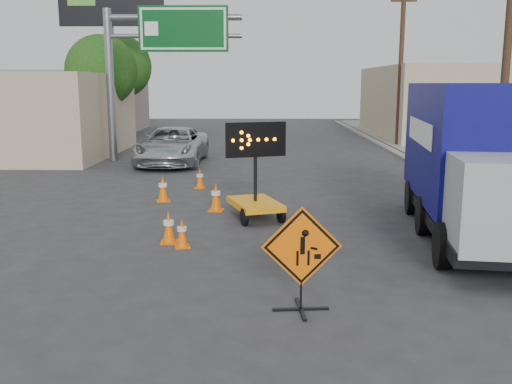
{
  "coord_description": "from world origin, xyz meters",
  "views": [
    {
      "loc": [
        0.51,
        -8.19,
        3.53
      ],
      "look_at": [
        0.35,
        2.88,
        1.41
      ],
      "focal_mm": 40.0,
      "sensor_mm": 36.0,
      "label": 1
    }
  ],
  "objects_px": {
    "construction_sign": "(302,256)",
    "arrow_board": "(255,197)",
    "box_truck": "(473,169)",
    "pickup_truck": "(172,146)"
  },
  "relations": [
    {
      "from": "construction_sign",
      "to": "arrow_board",
      "type": "relative_size",
      "value": 0.66
    },
    {
      "from": "box_truck",
      "to": "pickup_truck",
      "type": "bearing_deg",
      "value": 133.46
    },
    {
      "from": "pickup_truck",
      "to": "construction_sign",
      "type": "bearing_deg",
      "value": -73.33
    },
    {
      "from": "construction_sign",
      "to": "pickup_truck",
      "type": "distance_m",
      "value": 17.21
    },
    {
      "from": "arrow_board",
      "to": "pickup_truck",
      "type": "bearing_deg",
      "value": 91.12
    },
    {
      "from": "box_truck",
      "to": "construction_sign",
      "type": "bearing_deg",
      "value": -125.85
    },
    {
      "from": "arrow_board",
      "to": "box_truck",
      "type": "distance_m",
      "value": 5.39
    },
    {
      "from": "box_truck",
      "to": "arrow_board",
      "type": "bearing_deg",
      "value": 168.7
    },
    {
      "from": "construction_sign",
      "to": "box_truck",
      "type": "xyz_separation_m",
      "value": [
        4.2,
        4.51,
        0.71
      ]
    },
    {
      "from": "construction_sign",
      "to": "arrow_board",
      "type": "xyz_separation_m",
      "value": [
        -0.82,
        6.19,
        -0.31
      ]
    }
  ]
}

